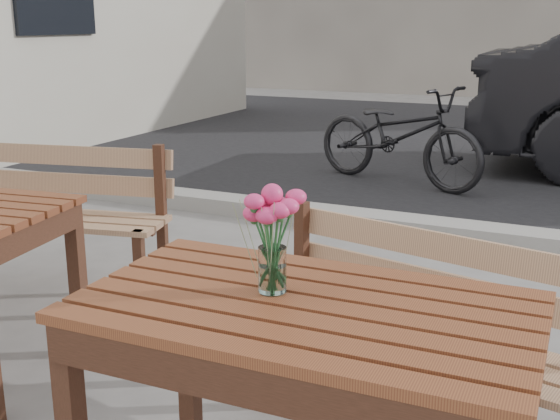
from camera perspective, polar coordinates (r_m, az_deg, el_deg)
name	(u,v)px	position (r m, az deg, el deg)	size (l,w,h in m)	color
street	(534,180)	(6.89, 19.96, 2.33)	(30.00, 8.12, 0.12)	black
main_table	(305,344)	(1.90, 2.03, -10.85)	(1.20, 0.71, 0.74)	brown
main_bench	(424,311)	(2.52, 11.64, -8.02)	(1.30, 0.64, 0.78)	#996D4F
main_vase	(272,226)	(1.85, -0.64, -1.29)	(0.16, 0.16, 0.30)	white
second_bench	(49,199)	(4.00, -18.28, 0.82)	(1.41, 0.67, 0.84)	#996D4F
bicycle	(399,135)	(6.46, 9.62, 6.06)	(0.60, 1.72, 0.90)	black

